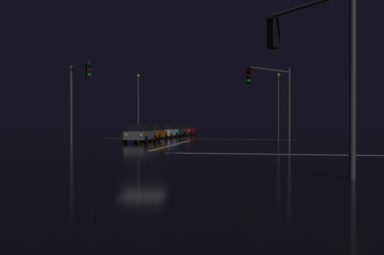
# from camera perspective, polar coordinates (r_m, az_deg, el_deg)

# --- Properties ---
(ground) EXTENTS (120.00, 120.00, 0.10)m
(ground) POSITION_cam_1_polar(r_m,az_deg,el_deg) (21.36, -7.53, -4.00)
(ground) COLOR black
(stop_line_north) EXTENTS (0.35, 14.79, 0.01)m
(stop_line_north) POSITION_cam_1_polar(r_m,az_deg,el_deg) (29.70, -2.78, -2.65)
(stop_line_north) COLOR white
(stop_line_north) RESTS_ON ground
(centre_line_ns) EXTENTS (22.00, 0.15, 0.01)m
(centre_line_ns) POSITION_cam_1_polar(r_m,az_deg,el_deg) (41.11, 0.54, -1.80)
(centre_line_ns) COLOR yellow
(centre_line_ns) RESTS_ON ground
(crosswalk_bar_east) EXTENTS (14.79, 0.40, 0.01)m
(crosswalk_bar_east) POSITION_cam_1_polar(r_m,az_deg,el_deg) (20.65, 16.39, -4.02)
(crosswalk_bar_east) COLOR white
(crosswalk_bar_east) RESTS_ON ground
(sedan_gray) EXTENTS (2.02, 4.33, 1.57)m
(sedan_gray) POSITION_cam_1_polar(r_m,az_deg,el_deg) (33.44, -7.90, -0.94)
(sedan_gray) COLOR slate
(sedan_gray) RESTS_ON ground
(sedan_orange) EXTENTS (2.02, 4.33, 1.57)m
(sedan_orange) POSITION_cam_1_polar(r_m,az_deg,el_deg) (38.78, -5.84, -0.76)
(sedan_orange) COLOR #C66014
(sedan_orange) RESTS_ON ground
(sedan_white) EXTENTS (2.02, 4.33, 1.57)m
(sedan_white) POSITION_cam_1_polar(r_m,az_deg,el_deg) (44.82, -3.98, -0.60)
(sedan_white) COLOR silver
(sedan_white) RESTS_ON ground
(sedan_green) EXTENTS (2.02, 4.33, 1.57)m
(sedan_green) POSITION_cam_1_polar(r_m,az_deg,el_deg) (50.18, -2.54, -0.49)
(sedan_green) COLOR #14512D
(sedan_green) RESTS_ON ground
(sedan_red) EXTENTS (2.02, 4.33, 1.57)m
(sedan_red) POSITION_cam_1_polar(r_m,az_deg,el_deg) (56.58, -0.79, -0.38)
(sedan_red) COLOR maroon
(sedan_red) RESTS_ON ground
(traffic_signal_se) EXTENTS (2.46, 2.46, 5.79)m
(traffic_signal_se) POSITION_cam_1_polar(r_m,az_deg,el_deg) (12.73, 18.20, 11.06)
(traffic_signal_se) COLOR #4C4C51
(traffic_signal_se) RESTS_ON ground
(traffic_signal_nw) EXTENTS (3.23, 3.23, 6.65)m
(traffic_signal_nw) POSITION_cam_1_polar(r_m,az_deg,el_deg) (31.59, -17.16, 5.81)
(traffic_signal_nw) COLOR #4C4C51
(traffic_signal_nw) RESTS_ON ground
(traffic_signal_ne) EXTENTS (3.31, 3.31, 5.96)m
(traffic_signal_ne) POSITION_cam_1_polar(r_m,az_deg,el_deg) (28.28, 12.36, 5.56)
(traffic_signal_ne) COLOR #4C4C51
(traffic_signal_ne) RESTS_ON ground
(streetlamp_right_far) EXTENTS (0.44, 0.44, 8.48)m
(streetlamp_right_far) POSITION_cam_1_polar(r_m,az_deg,el_deg) (50.87, 13.16, 4.16)
(streetlamp_right_far) COLOR #424247
(streetlamp_right_far) RESTS_ON ground
(streetlamp_left_far) EXTENTS (0.44, 0.44, 8.76)m
(streetlamp_left_far) POSITION_cam_1_polar(r_m,az_deg,el_deg) (53.15, -8.28, 4.16)
(streetlamp_left_far) COLOR #424247
(streetlamp_left_far) RESTS_ON ground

